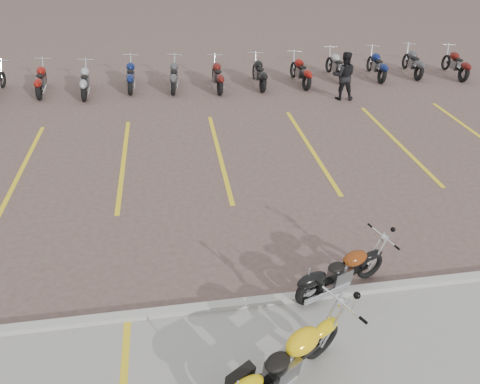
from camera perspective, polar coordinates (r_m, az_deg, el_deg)
The scene contains 7 objects.
ground at distance 10.12m, azimuth 0.12°, elevation -5.55°, with size 100.00×100.00×0.00m, color brown.
curb at distance 8.59m, azimuth 2.25°, elevation -13.22°, with size 60.00×0.18×0.12m, color #ADAAA3.
parking_stripes at distance 13.49m, azimuth -2.54°, elevation 4.67°, with size 38.00×5.50×0.01m, color yellow, non-canonical shape.
yellow_cruiser at distance 7.16m, azimuth 4.70°, elevation -20.37°, with size 2.11×1.40×0.99m.
flame_cruiser at distance 8.78m, azimuth 11.93°, elevation -9.78°, with size 1.91×0.80×0.82m.
person_b at distance 17.70m, azimuth 12.54°, elevation 13.65°, with size 0.84×0.65×1.72m, color black.
bg_bike_row at distance 18.87m, azimuth -0.44°, elevation 14.49°, with size 18.84×2.01×1.10m.
Camera 1 is at (-1.26, -7.96, 6.12)m, focal length 35.00 mm.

